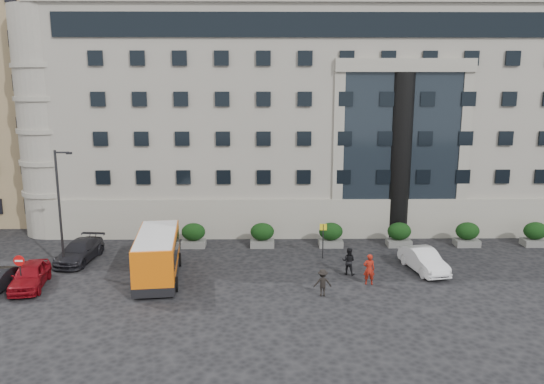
{
  "coord_description": "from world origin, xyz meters",
  "views": [
    {
      "loc": [
        1.46,
        -30.77,
        12.25
      ],
      "look_at": [
        1.89,
        4.11,
        5.0
      ],
      "focal_mm": 35.0,
      "sensor_mm": 36.0,
      "label": 1
    }
  ],
  "objects": [
    {
      "name": "apartment_far",
      "position": [
        -27.0,
        38.0,
        11.0
      ],
      "size": [
        13.0,
        13.0,
        22.0
      ],
      "primitive_type": "cube",
      "color": "#796346",
      "rests_on": "ground"
    },
    {
      "name": "hedge_c",
      "position": [
        6.4,
        7.8,
        0.93
      ],
      "size": [
        1.8,
        1.26,
        1.84
      ],
      "color": "#60605D",
      "rests_on": "ground"
    },
    {
      "name": "minibus",
      "position": [
        -5.38,
        1.16,
        1.62
      ],
      "size": [
        3.28,
        7.29,
        2.95
      ],
      "rotation": [
        0.0,
        0.0,
        0.11
      ],
      "color": "#E1610A",
      "rests_on": "ground"
    },
    {
      "name": "hedge_f",
      "position": [
        22.0,
        7.8,
        0.93
      ],
      "size": [
        1.8,
        1.26,
        1.84
      ],
      "color": "#60605D",
      "rests_on": "ground"
    },
    {
      "name": "parked_car_c",
      "position": [
        -11.5,
        4.62,
        0.72
      ],
      "size": [
        2.54,
        5.16,
        1.44
      ],
      "primitive_type": "imported",
      "rotation": [
        0.0,
        0.0,
        -0.11
      ],
      "color": "black",
      "rests_on": "ground"
    },
    {
      "name": "parked_car_d",
      "position": [
        -13.8,
        16.0,
        0.77
      ],
      "size": [
        3.35,
        5.84,
        1.53
      ],
      "primitive_type": "imported",
      "rotation": [
        0.0,
        0.0,
        -0.15
      ],
      "color": "black",
      "rests_on": "ground"
    },
    {
      "name": "red_truck",
      "position": [
        -13.23,
        17.77,
        1.29
      ],
      "size": [
        3.0,
        5.02,
        2.53
      ],
      "rotation": [
        0.0,
        0.0,
        0.21
      ],
      "color": "maroon",
      "rests_on": "ground"
    },
    {
      "name": "ground",
      "position": [
        0.0,
        0.0,
        0.0
      ],
      "size": [
        120.0,
        120.0,
        0.0
      ],
      "primitive_type": "plane",
      "color": "black",
      "rests_on": "ground"
    },
    {
      "name": "parked_car_a",
      "position": [
        -12.85,
        -0.21,
        0.76
      ],
      "size": [
        2.51,
        4.69,
        1.52
      ],
      "primitive_type": "imported",
      "rotation": [
        0.0,
        0.0,
        0.17
      ],
      "color": "maroon",
      "rests_on": "ground"
    },
    {
      "name": "hedge_e",
      "position": [
        16.8,
        7.8,
        0.93
      ],
      "size": [
        1.8,
        1.26,
        1.84
      ],
      "color": "#60605D",
      "rests_on": "ground"
    },
    {
      "name": "bus_stop_sign",
      "position": [
        5.5,
        5.0,
        1.73
      ],
      "size": [
        0.5,
        0.08,
        2.52
      ],
      "color": "#262628",
      "rests_on": "ground"
    },
    {
      "name": "hedge_b",
      "position": [
        1.2,
        7.8,
        0.93
      ],
      "size": [
        1.8,
        1.26,
        1.84
      ],
      "color": "#60605D",
      "rests_on": "ground"
    },
    {
      "name": "hedge_a",
      "position": [
        -4.0,
        7.8,
        0.93
      ],
      "size": [
        1.8,
        1.26,
        1.84
      ],
      "color": "#60605D",
      "rests_on": "ground"
    },
    {
      "name": "pedestrian_b",
      "position": [
        6.82,
        1.8,
        0.9
      ],
      "size": [
        1.06,
        0.95,
        1.8
      ],
      "primitive_type": "imported",
      "rotation": [
        0.0,
        0.0,
        2.77
      ],
      "color": "black",
      "rests_on": "ground"
    },
    {
      "name": "white_taxi",
      "position": [
        11.87,
        2.35,
        0.75
      ],
      "size": [
        2.48,
        4.77,
        1.5
      ],
      "primitive_type": "imported",
      "rotation": [
        0.0,
        0.0,
        0.21
      ],
      "color": "white",
      "rests_on": "ground"
    },
    {
      "name": "pedestrian_c",
      "position": [
        4.77,
        -1.72,
        0.81
      ],
      "size": [
        1.06,
        0.64,
        1.61
      ],
      "primitive_type": "imported",
      "rotation": [
        0.0,
        0.0,
        3.18
      ],
      "color": "black",
      "rests_on": "ground"
    },
    {
      "name": "hedge_d",
      "position": [
        11.6,
        7.8,
        0.93
      ],
      "size": [
        1.8,
        1.26,
        1.84
      ],
      "color": "#60605D",
      "rests_on": "ground"
    },
    {
      "name": "pedestrian_a",
      "position": [
        7.82,
        0.05,
        0.97
      ],
      "size": [
        0.72,
        0.49,
        1.95
      ],
      "primitive_type": "imported",
      "rotation": [
        0.0,
        0.0,
        3.11
      ],
      "color": "maroon",
      "rests_on": "ground"
    },
    {
      "name": "civic_building",
      "position": [
        6.0,
        22.0,
        9.0
      ],
      "size": [
        44.0,
        24.0,
        18.0
      ],
      "primitive_type": "cube",
      "color": "gray",
      "rests_on": "ground"
    },
    {
      "name": "street_lamp",
      "position": [
        -11.94,
        3.0,
        4.37
      ],
      "size": [
        1.16,
        0.18,
        8.0
      ],
      "color": "#262628",
      "rests_on": "ground"
    },
    {
      "name": "entrance_column",
      "position": [
        12.0,
        10.3,
        6.5
      ],
      "size": [
        1.8,
        1.8,
        13.0
      ],
      "primitive_type": "cylinder",
      "color": "black",
      "rests_on": "ground"
    },
    {
      "name": "no_entry_sign",
      "position": [
        -13.0,
        -1.04,
        1.65
      ],
      "size": [
        0.64,
        0.16,
        2.32
      ],
      "color": "#262628",
      "rests_on": "ground"
    }
  ]
}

